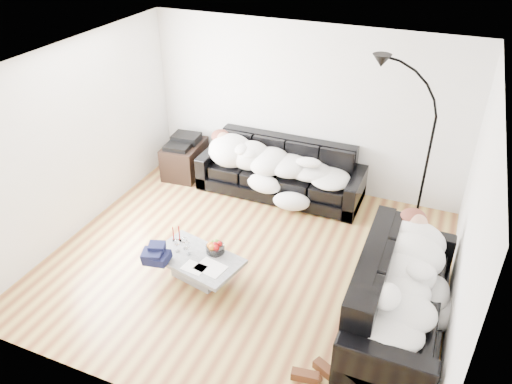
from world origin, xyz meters
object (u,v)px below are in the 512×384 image
at_px(sleeper_back, 280,159).
at_px(floor_lamp, 426,167).
at_px(wine_glass_c, 188,248).
at_px(candle_left, 173,234).
at_px(candle_right, 179,234).
at_px(coffee_table, 198,267).
at_px(wine_glass_a, 185,243).
at_px(shoes, 315,373).
at_px(sofa_back, 280,170).
at_px(sleeper_right, 405,278).
at_px(av_cabinet, 185,159).
at_px(fruit_bowl, 215,247).
at_px(sofa_right, 402,292).
at_px(wine_glass_b, 177,246).
at_px(stereo, 183,140).

xyz_separation_m(sleeper_back, floor_lamp, (2.13, -0.28, 0.45)).
xyz_separation_m(wine_glass_c, candle_left, (-0.30, 0.17, 0.02)).
bearing_deg(candle_left, wine_glass_c, -28.55).
bearing_deg(candle_right, wine_glass_c, -39.98).
distance_m(coffee_table, wine_glass_a, 0.34).
bearing_deg(wine_glass_a, shoes, -25.89).
height_order(wine_glass_c, shoes, wine_glass_c).
bearing_deg(floor_lamp, sofa_back, -167.00).
bearing_deg(candle_right, sleeper_right, -0.31).
xyz_separation_m(sofa_back, candle_left, (-0.67, -2.13, 0.00)).
distance_m(wine_glass_a, av_cabinet, 2.53).
relative_size(sleeper_back, fruit_bowl, 9.17).
bearing_deg(sofa_right, shoes, 149.23).
relative_size(sofa_right, fruit_bowl, 9.38).
height_order(sofa_right, av_cabinet, sofa_right).
bearing_deg(wine_glass_c, wine_glass_b, -177.81).
relative_size(wine_glass_a, candle_left, 0.79).
xyz_separation_m(sofa_back, av_cabinet, (-1.71, -0.02, -0.14)).
height_order(coffee_table, stereo, stereo).
relative_size(candle_left, stereo, 0.48).
xyz_separation_m(sofa_right, candle_left, (-2.86, -0.02, -0.03)).
bearing_deg(wine_glass_a, coffee_table, -24.51).
distance_m(sleeper_back, sleeper_right, 3.01).
height_order(sleeper_back, sleeper_right, sleeper_right).
height_order(fruit_bowl, wine_glass_c, wine_glass_c).
bearing_deg(coffee_table, wine_glass_a, 155.49).
bearing_deg(sofa_right, candle_right, 89.69).
height_order(coffee_table, wine_glass_b, wine_glass_b).
xyz_separation_m(sleeper_back, wine_glass_c, (-0.36, -2.25, -0.23)).
xyz_separation_m(sleeper_right, coffee_table, (-2.43, -0.19, -0.49)).
distance_m(sofa_right, stereo, 4.43).
bearing_deg(stereo, wine_glass_c, -65.31).
height_order(sleeper_back, fruit_bowl, sleeper_back).
xyz_separation_m(sleeper_right, av_cabinet, (-3.90, 2.09, -0.38)).
height_order(sofa_right, candle_right, sofa_right).
bearing_deg(shoes, wine_glass_a, 157.30).
bearing_deg(wine_glass_a, candle_right, 143.30).
distance_m(sofa_right, wine_glass_b, 2.71).
bearing_deg(candle_left, fruit_bowl, 0.97).
xyz_separation_m(wine_glass_c, stereo, (-1.35, 2.27, 0.21)).
relative_size(sofa_back, av_cabinet, 3.18).
distance_m(fruit_bowl, wine_glass_a, 0.38).
bearing_deg(wine_glass_a, sofa_back, 78.44).
xyz_separation_m(sofa_right, sleeper_back, (-2.19, 2.06, 0.19)).
distance_m(coffee_table, shoes, 2.00).
distance_m(sofa_right, candle_left, 2.86).
height_order(wine_glass_b, candle_right, candle_right).
bearing_deg(av_cabinet, sofa_right, -33.23).
distance_m(sofa_back, av_cabinet, 1.72).
xyz_separation_m(candle_left, floor_lamp, (2.80, 1.80, 0.67)).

